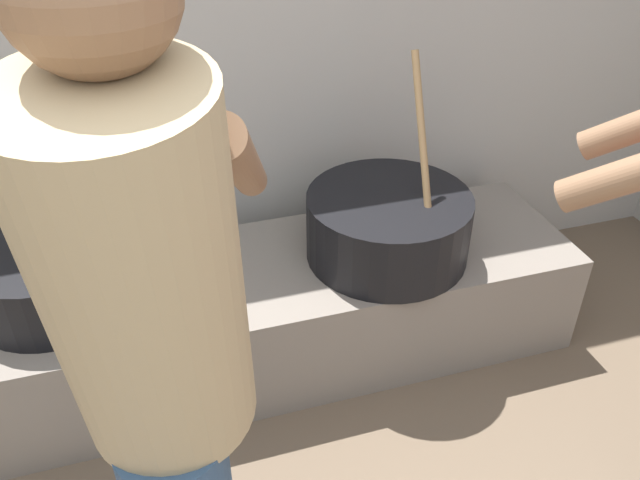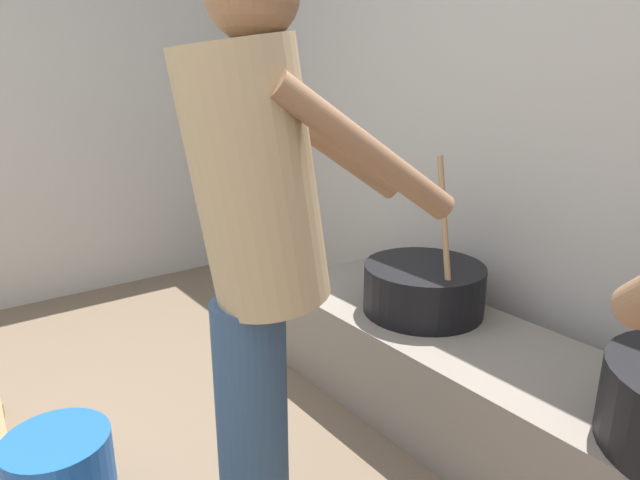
# 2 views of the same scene
# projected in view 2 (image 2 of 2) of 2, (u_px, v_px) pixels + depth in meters

# --- Properties ---
(block_enclosure_rear) EXTENTS (5.20, 0.20, 1.92)m
(block_enclosure_rear) POSITION_uv_depth(u_px,v_px,m) (557.00, 178.00, 2.28)
(block_enclosure_rear) COLOR #ADA8A0
(block_enclosure_rear) RESTS_ON ground_plane
(hearth_ledge) EXTENTS (2.45, 0.60, 0.40)m
(hearth_ledge) POSITION_uv_depth(u_px,v_px,m) (527.00, 415.00, 1.98)
(hearth_ledge) COLOR slate
(hearth_ledge) RESTS_ON ground_plane
(cooking_pot_secondary) EXTENTS (0.51, 0.51, 0.66)m
(cooking_pot_secondary) POSITION_uv_depth(u_px,v_px,m) (424.00, 288.00, 2.33)
(cooking_pot_secondary) COLOR black
(cooking_pot_secondary) RESTS_ON hearth_ledge
(cook_in_tan_shirt) EXTENTS (0.48, 0.74, 1.66)m
(cook_in_tan_shirt) POSITION_uv_depth(u_px,v_px,m) (258.00, 245.00, 1.41)
(cook_in_tan_shirt) COLOR navy
(cook_in_tan_shirt) RESTS_ON ground_plane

